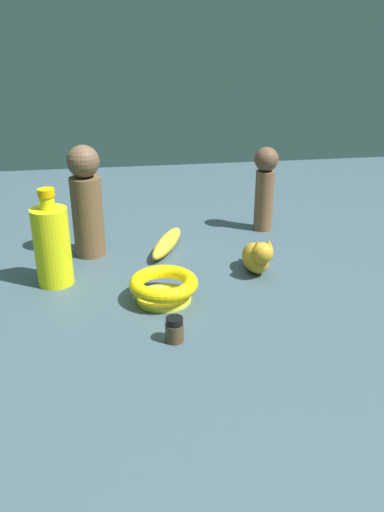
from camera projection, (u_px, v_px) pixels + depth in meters
The scene contains 8 objects.
ground at pixel (192, 273), 1.11m from camera, with size 2.00×2.00×0.00m, color #384C56.
banana at pixel (167, 243), 1.22m from camera, with size 0.19×0.04×0.04m, color yellow.
cat_figurine at pixel (257, 256), 1.10m from camera, with size 0.06×0.12×0.09m.
bowl at pixel (164, 286), 0.98m from camera, with size 0.13×0.13×0.05m.
nail_polish_jar at pixel (175, 329), 0.86m from camera, with size 0.03×0.03×0.04m.
person_figure_child at pixel (265, 185), 1.31m from camera, with size 0.07×0.07×0.22m.
bottle_tall at pixel (52, 244), 1.03m from camera, with size 0.07×0.07×0.20m.
person_figure_adult at pixel (87, 201), 1.15m from camera, with size 0.10×0.10×0.26m.
Camera 1 is at (-0.16, -0.99, 0.48)m, focal length 35.54 mm.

